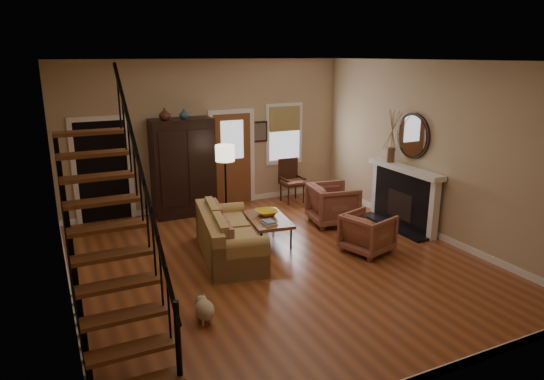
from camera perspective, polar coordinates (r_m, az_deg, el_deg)
name	(u,v)px	position (r m, az deg, el deg)	size (l,w,h in m)	color
room	(217,158)	(9.25, -6.55, 3.81)	(7.00, 7.33, 3.30)	brown
staircase	(108,218)	(5.82, -18.71, -3.13)	(0.94, 2.80, 3.20)	brown
fireplace	(405,191)	(10.12, 15.41, -0.10)	(0.33, 1.95, 2.30)	black
armoire	(183,168)	(10.56, -10.42, 2.61)	(1.30, 0.60, 2.10)	black
vase_a	(165,114)	(10.19, -12.52, 8.73)	(0.24, 0.24, 0.25)	#4C2619
vase_b	(184,114)	(10.29, -10.32, 8.81)	(0.20, 0.20, 0.21)	#334C60
sofa	(229,235)	(8.40, -5.03, -5.35)	(0.90, 2.08, 0.77)	#AB894D
coffee_table	(268,229)	(9.11, -0.49, -4.64)	(0.69, 1.18, 0.45)	brown
bowl	(267,213)	(9.17, -0.61, -2.68)	(0.40, 0.40, 0.10)	gold
books	(269,222)	(8.72, -0.37, -3.81)	(0.22, 0.30, 0.06)	beige
armchair_left	(368,233)	(8.74, 11.19, -4.98)	(0.76, 0.78, 0.71)	brown
armchair_right	(333,204)	(10.05, 7.18, -1.68)	(0.89, 0.91, 0.83)	brown
floor_lamp	(226,186)	(9.80, -5.46, 0.48)	(0.38, 0.38, 1.67)	black
side_chair	(292,181)	(11.42, 2.39, 1.06)	(0.54, 0.54, 1.02)	#391D12
dog	(205,311)	(6.59, -7.90, -13.94)	(0.25, 0.42, 0.30)	#CEBA8D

